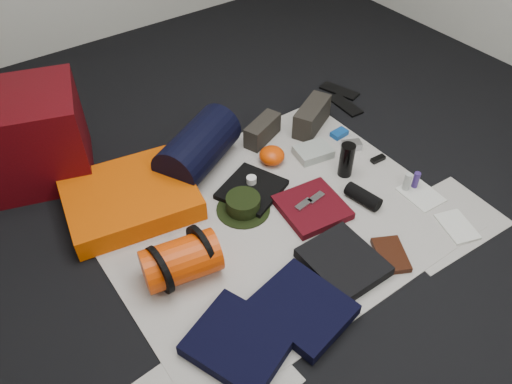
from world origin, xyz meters
TOP-DOWN VIEW (x-y plane):
  - floor at (0.00, 0.00)m, footprint 4.50×4.50m
  - newspaper_mat at (0.00, 0.00)m, footprint 1.60×1.30m
  - newspaper_sheet_front_right at (0.65, -0.50)m, footprint 0.60×0.43m
  - red_cabinet at (-0.82, 1.00)m, footprint 0.70×0.63m
  - sleeping_pad at (-0.52, 0.48)m, footprint 0.69×0.60m
  - stuff_sack at (-0.53, -0.04)m, footprint 0.36×0.25m
  - sack_strap_left at (-0.63, -0.04)m, footprint 0.02×0.22m
  - sack_strap_right at (-0.43, -0.04)m, footprint 0.03×0.22m
  - navy_duffel at (-0.09, 0.53)m, footprint 0.55×0.45m
  - boonie_brim at (-0.09, 0.13)m, footprint 0.33×0.33m
  - boonie_crown at (-0.09, 0.13)m, footprint 0.17×0.17m
  - hiking_boot_left at (0.33, 0.53)m, footprint 0.27×0.18m
  - hiking_boot_right at (0.63, 0.46)m, footprint 0.33×0.24m
  - flip_flop_left at (0.95, 0.51)m, footprint 0.11×0.25m
  - flip_flop_right at (1.04, 0.65)m, footprint 0.16×0.27m
  - trousers_navy_a at (-0.52, -0.47)m, footprint 0.42×0.45m
  - trousers_navy_b at (-0.22, -0.50)m, footprint 0.38×0.41m
  - trousers_charcoal at (0.07, -0.42)m, footprint 0.30×0.34m
  - black_tshirt at (0.02, 0.21)m, footprint 0.38×0.37m
  - red_shirt at (0.19, -0.07)m, footprint 0.34×0.34m
  - orange_stuff_sack at (0.25, 0.34)m, footprint 0.18×0.18m
  - first_aid_pouch at (0.47, 0.25)m, footprint 0.22×0.18m
  - water_bottle at (0.50, 0.03)m, footprint 0.09×0.09m
  - speaker at (0.43, -0.18)m, footprint 0.10×0.20m
  - compact_camera at (0.68, 0.17)m, footprint 0.12×0.10m
  - cyan_case at (0.71, 0.30)m, footprint 0.10×0.07m
  - toiletry_purple at (0.73, -0.26)m, footprint 0.04×0.04m
  - toiletry_clear at (0.67, -0.24)m, footprint 0.04×0.04m
  - paperback_book at (0.28, -0.51)m, footprint 0.21×0.24m
  - map_booklet at (0.68, -0.57)m, footprint 0.19×0.23m
  - map_printout at (0.71, -0.32)m, footprint 0.17×0.22m
  - sunglasses at (0.73, 0.00)m, footprint 0.09×0.04m
  - key_cluster at (-0.59, -0.55)m, footprint 0.10×0.10m
  - tape_roll at (0.04, 0.24)m, footprint 0.05×0.05m
  - energy_bar_a at (0.15, -0.05)m, footprint 0.10×0.05m
  - energy_bar_b at (0.23, -0.05)m, footprint 0.10×0.05m

SIDE VIEW (x-z plane):
  - floor at x=0.00m, z-range -0.02..0.00m
  - newspaper_sheet_front_right at x=0.65m, z-range 0.00..0.00m
  - newspaper_mat at x=0.00m, z-range 0.00..0.01m
  - flip_flop_left at x=0.95m, z-range 0.00..0.01m
  - flip_flop_right at x=1.04m, z-range 0.00..0.01m
  - map_printout at x=0.71m, z-range 0.01..0.01m
  - boonie_brim at x=-0.09m, z-range 0.01..0.01m
  - map_booklet at x=0.68m, z-range 0.01..0.02m
  - key_cluster at x=-0.59m, z-range 0.01..0.02m
  - sunglasses at x=0.73m, z-range 0.01..0.03m
  - paperback_book at x=0.28m, z-range 0.01..0.03m
  - black_tshirt at x=0.02m, z-range 0.01..0.04m
  - cyan_case at x=0.71m, z-range 0.01..0.04m
  - red_shirt at x=0.19m, z-range 0.01..0.05m
  - compact_camera at x=0.68m, z-range 0.01..0.05m
  - first_aid_pouch at x=0.47m, z-range 0.01..0.05m
  - trousers_charcoal at x=0.07m, z-range 0.01..0.06m
  - trousers_navy_b at x=-0.22m, z-range 0.01..0.06m
  - trousers_navy_a at x=-0.52m, z-range 0.01..0.06m
  - speaker at x=0.43m, z-range 0.01..0.08m
  - boonie_crown at x=-0.09m, z-range 0.01..0.09m
  - orange_stuff_sack at x=0.25m, z-range 0.01..0.10m
  - energy_bar_a at x=0.15m, z-range 0.05..0.06m
  - energy_bar_b at x=0.23m, z-range 0.05..0.06m
  - tape_roll at x=0.04m, z-range 0.04..0.07m
  - toiletry_purple at x=0.73m, z-range 0.01..0.10m
  - toiletry_clear at x=0.67m, z-range 0.01..0.11m
  - sleeping_pad at x=-0.52m, z-range 0.01..0.12m
  - hiking_boot_left at x=0.33m, z-range 0.01..0.13m
  - hiking_boot_right at x=0.63m, z-range 0.01..0.16m
  - stuff_sack at x=-0.53m, z-range 0.01..0.20m
  - water_bottle at x=0.50m, z-range 0.01..0.20m
  - sack_strap_left at x=-0.63m, z-range 0.01..0.22m
  - sack_strap_right at x=-0.43m, z-range 0.01..0.22m
  - navy_duffel at x=-0.09m, z-range 0.01..0.26m
  - red_cabinet at x=-0.82m, z-range 0.00..0.48m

